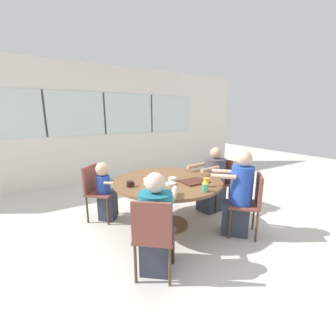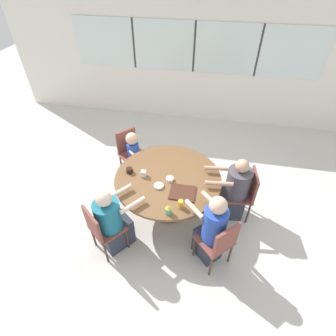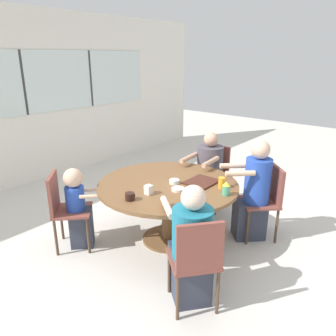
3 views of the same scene
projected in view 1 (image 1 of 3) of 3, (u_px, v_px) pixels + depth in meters
ground_plane at (168, 225)px, 3.43m from camera, size 16.00×16.00×0.00m
wall_back_with_windows at (105, 124)px, 5.59m from camera, size 8.40×0.08×2.80m
dining_table at (168, 188)px, 3.29m from camera, size 1.57×1.57×0.72m
chair_for_woman_green_shirt at (220, 179)px, 3.99m from camera, size 0.44×0.44×0.87m
chair_for_man_blue_shirt at (153, 232)px, 2.19m from camera, size 0.56×0.56×0.87m
chair_for_man_teal_shirt at (251, 200)px, 3.03m from camera, size 0.57×0.57×0.87m
chair_for_toddler at (96, 188)px, 3.53m from camera, size 0.57×0.57×0.87m
person_woman_green_shirt at (213, 183)px, 3.90m from camera, size 0.69×0.42×1.10m
person_man_blue_shirt at (157, 228)px, 2.36m from camera, size 0.65×0.69×1.10m
person_man_teal_shirt at (238, 197)px, 3.07m from camera, size 0.58×0.58×1.19m
person_toddler at (105, 192)px, 3.51m from camera, size 0.41×0.40×0.93m
food_tray_dark at (194, 181)px, 3.16m from camera, size 0.35×0.30×0.02m
coffee_mug at (130, 184)px, 2.95m from camera, size 0.10×0.09×0.08m
sippy_cup at (205, 186)px, 2.76m from camera, size 0.08×0.08×0.15m
juice_glass at (206, 182)px, 2.94m from camera, size 0.07×0.07×0.12m
milk_carton_small at (147, 181)px, 3.03m from camera, size 0.07×0.07×0.10m
bowl_white_shallow at (172, 179)px, 3.23m from camera, size 0.11×0.11×0.05m
bowl_cereal at (171, 184)px, 3.03m from camera, size 0.14×0.14×0.03m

